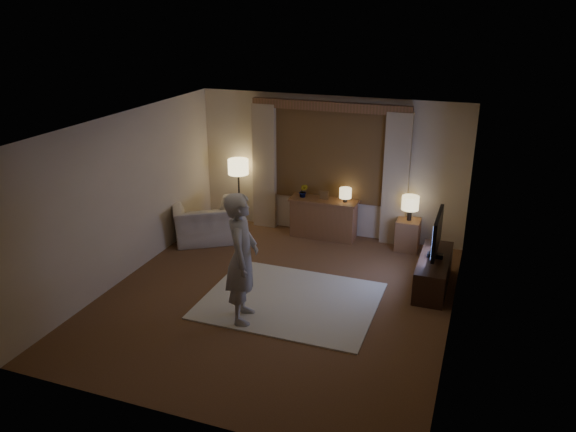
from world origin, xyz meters
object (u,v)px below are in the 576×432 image
at_px(sideboard, 323,219).
at_px(person, 242,258).
at_px(armchair, 204,222).
at_px(tv_stand, 433,272).
at_px(side_table, 408,235).

relative_size(sideboard, person, 0.66).
xyz_separation_m(sideboard, armchair, (-2.00, -0.93, 0.01)).
bearing_deg(tv_stand, side_table, 114.70).
bearing_deg(armchair, side_table, 161.03).
bearing_deg(armchair, sideboard, 172.16).
bearing_deg(side_table, tv_stand, -65.30).
bearing_deg(sideboard, person, -93.32).
height_order(side_table, person, person).
distance_m(tv_stand, person, 3.08).
relative_size(sideboard, armchair, 1.08).
bearing_deg(tv_stand, armchair, 174.40).
height_order(armchair, person, person).
relative_size(side_table, tv_stand, 0.40).
bearing_deg(side_table, armchair, -166.15).
xyz_separation_m(armchair, tv_stand, (4.16, -0.41, -0.11)).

